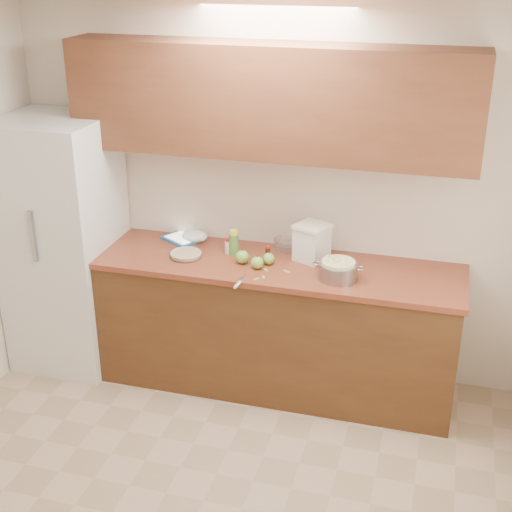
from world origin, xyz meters
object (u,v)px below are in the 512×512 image
(colander, at_px, (338,270))
(flour_canister, at_px, (312,242))
(tablet, at_px, (182,239))
(pie, at_px, (186,254))

(colander, distance_m, flour_canister, 0.34)
(tablet, bearing_deg, colander, 14.66)
(tablet, bearing_deg, flour_canister, 25.33)
(pie, distance_m, tablet, 0.30)
(pie, height_order, flour_canister, flour_canister)
(flour_canister, height_order, tablet, flour_canister)
(pie, distance_m, colander, 1.04)
(pie, distance_m, flour_canister, 0.85)
(pie, bearing_deg, tablet, 115.58)
(colander, relative_size, flour_canister, 1.24)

